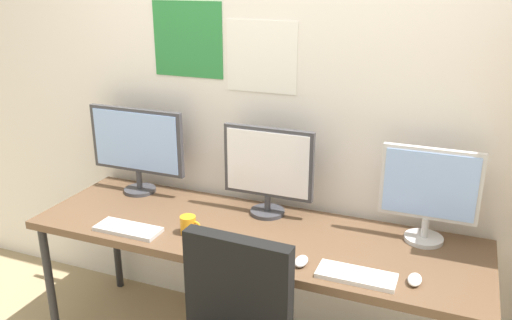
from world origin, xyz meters
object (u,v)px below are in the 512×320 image
at_px(monitor_left, 137,145).
at_px(monitor_center, 268,168).
at_px(monitor_right, 429,191).
at_px(mouse_left_side, 301,261).
at_px(coffee_mug, 189,225).
at_px(desk, 252,240).
at_px(mouse_right_side, 415,280).
at_px(keyboard_left, 128,229).
at_px(keyboard_right, 356,276).

distance_m(monitor_left, monitor_center, 0.79).
distance_m(monitor_left, monitor_right, 1.57).
relative_size(mouse_left_side, coffee_mug, 0.91).
height_order(desk, monitor_left, monitor_left).
bearing_deg(coffee_mug, monitor_center, 52.46).
bearing_deg(mouse_right_side, monitor_left, 165.99).
bearing_deg(keyboard_left, mouse_left_side, 1.04).
height_order(monitor_left, keyboard_left, monitor_left).
height_order(keyboard_right, mouse_right_side, mouse_right_side).
relative_size(mouse_right_side, coffee_mug, 0.91).
xyz_separation_m(monitor_center, mouse_right_side, (0.79, -0.39, -0.24)).
bearing_deg(keyboard_right, monitor_right, 62.93).
xyz_separation_m(mouse_left_side, mouse_right_side, (0.47, 0.03, 0.00)).
bearing_deg(monitor_left, monitor_right, -0.00).
distance_m(desk, monitor_right, 0.87).
distance_m(monitor_center, coffee_mug, 0.49).
bearing_deg(monitor_left, monitor_center, -0.00).
relative_size(monitor_right, mouse_right_side, 4.74).
bearing_deg(mouse_left_side, keyboard_right, -3.74).
height_order(desk, keyboard_right, keyboard_right).
bearing_deg(mouse_left_side, desk, 145.96).
relative_size(monitor_left, monitor_right, 1.27).
distance_m(monitor_left, mouse_right_side, 1.64).
height_order(monitor_left, coffee_mug, monitor_left).
bearing_deg(coffee_mug, keyboard_right, -6.03).
bearing_deg(monitor_center, keyboard_left, -141.70).
relative_size(monitor_left, keyboard_right, 1.78).
relative_size(monitor_left, mouse_right_side, 6.02).
relative_size(desk, mouse_left_side, 23.04).
xyz_separation_m(keyboard_right, mouse_left_side, (-0.24, 0.02, 0.01)).
distance_m(keyboard_right, mouse_left_side, 0.24).
bearing_deg(mouse_right_side, keyboard_left, -177.88).
xyz_separation_m(desk, monitor_left, (-0.79, 0.21, 0.33)).
xyz_separation_m(monitor_left, mouse_right_side, (1.57, -0.39, -0.26)).
bearing_deg(coffee_mug, monitor_right, 18.51).
bearing_deg(mouse_right_side, keyboard_right, -167.62).
bearing_deg(monitor_center, keyboard_right, -38.30).
bearing_deg(monitor_center, mouse_right_side, -26.51).
distance_m(monitor_right, keyboard_left, 1.44).
bearing_deg(desk, monitor_left, 164.88).
height_order(monitor_left, mouse_left_side, monitor_left).
relative_size(monitor_right, keyboard_left, 1.39).
bearing_deg(mouse_right_side, desk, 167.10).
bearing_deg(monitor_left, desk, -15.12).
relative_size(monitor_left, mouse_left_side, 6.02).
relative_size(keyboard_right, mouse_right_side, 3.38).
height_order(monitor_center, keyboard_right, monitor_center).
height_order(keyboard_left, mouse_right_side, mouse_right_side).
relative_size(monitor_left, monitor_center, 1.22).
xyz_separation_m(mouse_left_side, coffee_mug, (-0.59, 0.07, 0.03)).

